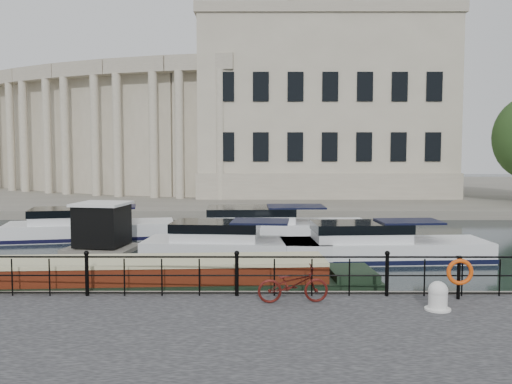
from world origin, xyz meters
TOP-DOWN VIEW (x-y plane):
  - ground_plane at (0.00, 0.00)m, footprint 160.00×160.00m
  - far_bank at (0.00, 39.00)m, footprint 120.00×42.00m
  - railing at (0.00, -2.25)m, footprint 24.14×0.14m
  - civic_building at (-1.00, 34.71)m, footprint 53.55×31.84m
  - bicycle at (1.46, -2.90)m, footprint 1.86×0.78m
  - mooring_bollard at (4.95, -3.56)m, footprint 0.63×0.63m
  - life_ring_post at (5.80, -2.62)m, footprint 0.70×0.19m
  - narrowboat at (-3.88, -0.63)m, footprint 16.22×3.20m
  - harbour_hut at (-6.25, 7.51)m, footprint 3.29×2.90m
  - cabin_cruisers at (-0.36, 8.54)m, footprint 21.81×9.03m

SIDE VIEW (x-z plane):
  - ground_plane at x=0.00m, z-range 0.00..0.00m
  - far_bank at x=0.00m, z-range 0.00..0.55m
  - narrowboat at x=-3.88m, z-range -0.43..1.16m
  - cabin_cruisers at x=-0.36m, z-range -0.63..1.36m
  - mooring_bollard at x=4.95m, z-range 0.53..1.24m
  - harbour_hut at x=-6.25m, z-range -0.14..2.04m
  - bicycle at x=1.46m, z-range 0.55..1.50m
  - railing at x=0.00m, z-range 0.59..1.81m
  - life_ring_post at x=5.80m, z-range 0.69..1.83m
  - civic_building at x=-1.00m, z-range -1.39..15.46m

